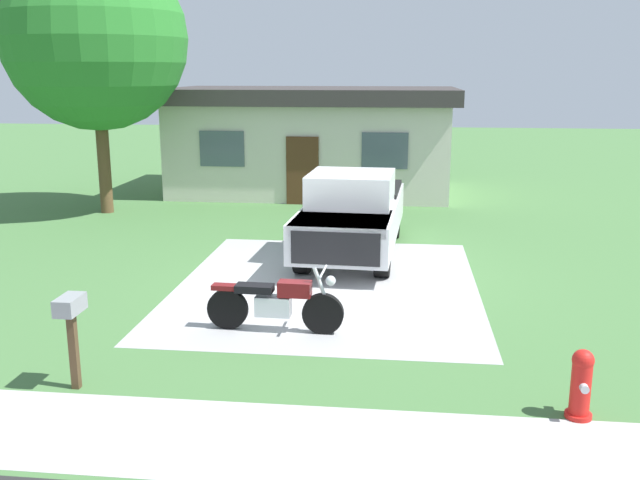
% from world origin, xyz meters
% --- Properties ---
extents(ground_plane, '(80.00, 80.00, 0.00)m').
position_xyz_m(ground_plane, '(0.00, 0.00, 0.00)').
color(ground_plane, '#446F3B').
extents(driveway_pad, '(5.76, 7.09, 0.01)m').
position_xyz_m(driveway_pad, '(0.00, 0.00, 0.00)').
color(driveway_pad, '#A2A2A2').
rests_on(driveway_pad, ground).
extents(sidewalk_strip, '(36.00, 1.80, 0.01)m').
position_xyz_m(sidewalk_strip, '(0.00, -6.00, 0.00)').
color(sidewalk_strip, '#AAAAA5').
rests_on(sidewalk_strip, ground).
extents(motorcycle, '(2.21, 0.70, 1.09)m').
position_xyz_m(motorcycle, '(-0.56, -2.57, 0.47)').
color(motorcycle, black).
rests_on(motorcycle, ground).
extents(pickup_truck, '(2.28, 5.72, 1.90)m').
position_xyz_m(pickup_truck, '(0.31, 2.60, 0.95)').
color(pickup_truck, black).
rests_on(pickup_truck, ground).
extents(fire_hydrant, '(0.32, 0.40, 0.87)m').
position_xyz_m(fire_hydrant, '(3.55, -5.03, 0.43)').
color(fire_hydrant, red).
rests_on(fire_hydrant, ground).
extents(mailbox, '(0.26, 0.48, 1.26)m').
position_xyz_m(mailbox, '(-2.81, -4.93, 0.98)').
color(mailbox, '#4C3823').
rests_on(mailbox, ground).
extents(shade_tree, '(5.11, 5.11, 7.50)m').
position_xyz_m(shade_tree, '(-7.19, 6.49, 4.93)').
color(shade_tree, brown).
rests_on(shade_tree, ground).
extents(neighbor_house, '(9.60, 5.60, 3.50)m').
position_xyz_m(neighbor_house, '(-1.65, 10.92, 1.79)').
color(neighbor_house, beige).
rests_on(neighbor_house, ground).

